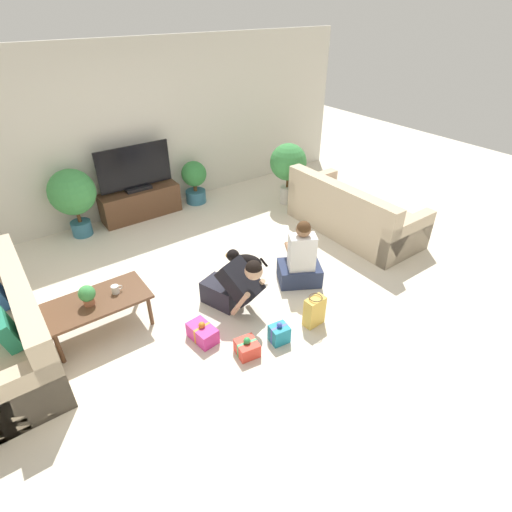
{
  "coord_description": "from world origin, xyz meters",
  "views": [
    {
      "loc": [
        -1.98,
        -3.53,
        3.08
      ],
      "look_at": [
        0.37,
        -0.28,
        0.45
      ],
      "focal_mm": 28.0,
      "sensor_mm": 36.0,
      "label": 1
    }
  ],
  "objects": [
    {
      "name": "ground_plane",
      "position": [
        0.0,
        0.0,
        0.0
      ],
      "size": [
        16.0,
        16.0,
        0.0
      ],
      "primitive_type": "plane",
      "color": "beige"
    },
    {
      "name": "wall_back",
      "position": [
        0.0,
        2.63,
        1.3
      ],
      "size": [
        8.4,
        0.06,
        2.6
      ],
      "color": "beige",
      "rests_on": "ground_plane"
    },
    {
      "name": "sofa_right",
      "position": [
        2.37,
        -0.01,
        0.29
      ],
      "size": [
        0.95,
        2.03,
        0.84
      ],
      "rotation": [
        0.0,
        0.0,
        1.57
      ],
      "color": "#C6B293",
      "rests_on": "ground_plane"
    },
    {
      "name": "coffee_table",
      "position": [
        -1.45,
        0.06,
        0.37
      ],
      "size": [
        1.07,
        0.56,
        0.41
      ],
      "color": "brown",
      "rests_on": "ground_plane"
    },
    {
      "name": "tv_console",
      "position": [
        -0.03,
        2.37,
        0.24
      ],
      "size": [
        1.26,
        0.39,
        0.47
      ],
      "color": "brown",
      "rests_on": "ground_plane"
    },
    {
      "name": "tv",
      "position": [
        -0.03,
        2.37,
        0.79
      ],
      "size": [
        1.16,
        0.2,
        0.71
      ],
      "color": "black",
      "rests_on": "tv_console"
    },
    {
      "name": "potted_plant_corner_right",
      "position": [
        2.23,
        1.36,
        0.7
      ],
      "size": [
        0.61,
        0.61,
        1.05
      ],
      "color": "beige",
      "rests_on": "ground_plane"
    },
    {
      "name": "potted_plant_back_right",
      "position": [
        0.95,
        2.32,
        0.42
      ],
      "size": [
        0.43,
        0.43,
        0.74
      ],
      "color": "#336B84",
      "rests_on": "ground_plane"
    },
    {
      "name": "potted_plant_back_left",
      "position": [
        -1.02,
        2.32,
        0.67
      ],
      "size": [
        0.66,
        0.66,
        1.04
      ],
      "color": "#336B84",
      "rests_on": "ground_plane"
    },
    {
      "name": "person_kneeling",
      "position": [
        -0.08,
        -0.49,
        0.33
      ],
      "size": [
        0.54,
        0.8,
        0.77
      ],
      "rotation": [
        0.0,
        0.0,
        0.34
      ],
      "color": "#23232D",
      "rests_on": "ground_plane"
    },
    {
      "name": "person_sitting",
      "position": [
        0.87,
        -0.54,
        0.31
      ],
      "size": [
        0.65,
        0.62,
        0.89
      ],
      "rotation": [
        0.0,
        0.0,
        2.62
      ],
      "color": "#283351",
      "rests_on": "ground_plane"
    },
    {
      "name": "dog",
      "position": [
        0.4,
        0.01,
        0.22
      ],
      "size": [
        0.38,
        0.5,
        0.34
      ],
      "rotation": [
        0.0,
        0.0,
        3.73
      ],
      "color": "black",
      "rests_on": "ground_plane"
    },
    {
      "name": "gift_box_a",
      "position": [
        -0.37,
        -1.15,
        0.08
      ],
      "size": [
        0.24,
        0.25,
        0.22
      ],
      "rotation": [
        0.0,
        0.0,
        -0.15
      ],
      "color": "red",
      "rests_on": "ground_plane"
    },
    {
      "name": "gift_box_b",
      "position": [
        0.01,
        -1.2,
        0.1
      ],
      "size": [
        0.21,
        0.19,
        0.25
      ],
      "rotation": [
        0.0,
        0.0,
        -0.13
      ],
      "color": "teal",
      "rests_on": "ground_plane"
    },
    {
      "name": "gift_box_c",
      "position": [
        -0.63,
        -0.71,
        0.09
      ],
      "size": [
        0.24,
        0.35,
        0.24
      ],
      "rotation": [
        0.0,
        0.0,
        0.12
      ],
      "color": "#CC3389",
      "rests_on": "ground_plane"
    },
    {
      "name": "gift_bag_a",
      "position": [
        0.48,
        -1.22,
        0.18
      ],
      "size": [
        0.24,
        0.15,
        0.37
      ],
      "rotation": [
        0.0,
        0.0,
        0.04
      ],
      "color": "#E5B74C",
      "rests_on": "ground_plane"
    },
    {
      "name": "mug",
      "position": [
        -1.23,
        0.06,
        0.46
      ],
      "size": [
        0.12,
        0.08,
        0.09
      ],
      "color": "silver",
      "rests_on": "coffee_table"
    },
    {
      "name": "tabletop_plant",
      "position": [
        -1.51,
        0.04,
        0.54
      ],
      "size": [
        0.17,
        0.17,
        0.22
      ],
      "color": "#A36042",
      "rests_on": "coffee_table"
    }
  ]
}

